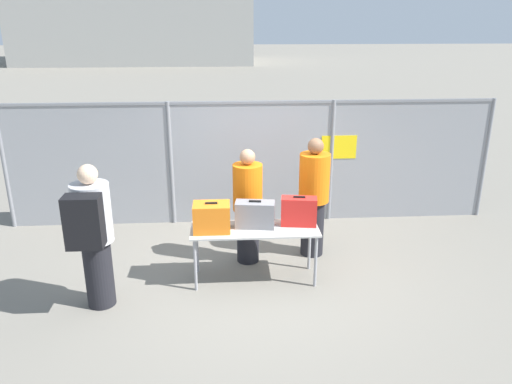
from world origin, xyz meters
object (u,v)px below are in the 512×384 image
inspection_table (255,233)px  utility_trailer (272,162)px  security_worker_near (248,205)px  suitcase_red (299,211)px  traveler_hooded (93,233)px  suitcase_grey (255,214)px  suitcase_orange (212,217)px  security_worker_far (314,196)px

inspection_table → utility_trailer: bearing=81.5°
security_worker_near → utility_trailer: security_worker_near is taller
suitcase_red → utility_trailer: suitcase_red is taller
inspection_table → suitcase_red: bearing=7.9°
traveler_hooded → utility_trailer: bearing=40.0°
traveler_hooded → security_worker_near: 2.19m
inspection_table → suitcase_red: (0.59, 0.08, 0.26)m
suitcase_grey → security_worker_near: bearing=98.2°
suitcase_orange → suitcase_red: size_ratio=0.96×
security_worker_near → security_worker_far: 0.99m
inspection_table → suitcase_red: suitcase_red is taller
suitcase_grey → security_worker_near: 0.51m
traveler_hooded → security_worker_near: bearing=8.6°
inspection_table → suitcase_orange: size_ratio=3.54×
suitcase_orange → suitcase_red: (1.16, 0.12, 0.01)m
suitcase_grey → security_worker_near: security_worker_near is taller
utility_trailer → suitcase_orange: bearing=-105.4°
suitcase_red → security_worker_near: (-0.66, 0.47, -0.08)m
suitcase_orange → traveler_hooded: bearing=-159.1°
security_worker_near → utility_trailer: size_ratio=0.47×
suitcase_red → inspection_table: bearing=-172.1°
suitcase_grey → suitcase_red: (0.59, 0.03, 0.02)m
inspection_table → traveler_hooded: traveler_hooded is taller
inspection_table → security_worker_far: bearing=38.8°
inspection_table → utility_trailer: size_ratio=0.47×
suitcase_grey → traveler_hooded: bearing=-162.3°
inspection_table → security_worker_near: (-0.07, 0.56, 0.19)m
suitcase_grey → traveler_hooded: (-1.95, -0.62, 0.07)m
suitcase_grey → suitcase_red: suitcase_red is taller
inspection_table → suitcase_red: size_ratio=3.41×
suitcase_orange → suitcase_red: bearing=5.8°
inspection_table → utility_trailer: (0.65, 4.36, -0.28)m
inspection_table → suitcase_grey: size_ratio=3.12×
suitcase_orange → security_worker_near: (0.50, 0.59, -0.07)m
suitcase_orange → suitcase_grey: (0.57, 0.09, -0.01)m
suitcase_orange → security_worker_far: size_ratio=0.27×
inspection_table → utility_trailer: inspection_table is taller
inspection_table → security_worker_far: size_ratio=0.95×
suitcase_red → traveler_hooded: size_ratio=0.27×
inspection_table → security_worker_far: security_worker_far is taller
traveler_hooded → inspection_table: bearing=-6.0°
security_worker_near → security_worker_far: security_worker_far is taller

